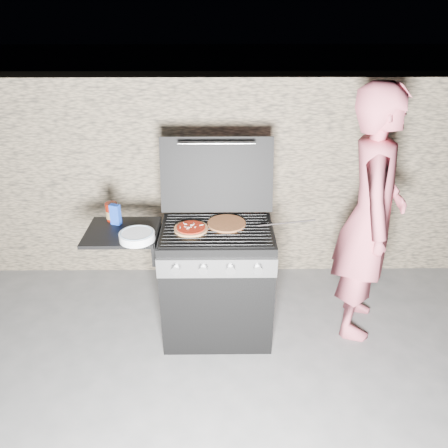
{
  "coord_description": "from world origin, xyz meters",
  "views": [
    {
      "loc": [
        0.02,
        -2.71,
        2.35
      ],
      "look_at": [
        0.05,
        0.0,
        0.95
      ],
      "focal_mm": 35.0,
      "sensor_mm": 36.0,
      "label": 1
    }
  ],
  "objects_px": {
    "pizza_topped": "(191,228)",
    "sauce_jar": "(112,211)",
    "gas_grill": "(184,283)",
    "person": "(370,217)"
  },
  "relations": [
    {
      "from": "sauce_jar",
      "to": "pizza_topped",
      "type": "bearing_deg",
      "value": -17.01
    },
    {
      "from": "person",
      "to": "pizza_topped",
      "type": "bearing_deg",
      "value": 109.9
    },
    {
      "from": "pizza_topped",
      "to": "person",
      "type": "bearing_deg",
      "value": 4.7
    },
    {
      "from": "pizza_topped",
      "to": "sauce_jar",
      "type": "relative_size",
      "value": 1.74
    },
    {
      "from": "gas_grill",
      "to": "pizza_topped",
      "type": "distance_m",
      "value": 0.47
    },
    {
      "from": "gas_grill",
      "to": "sauce_jar",
      "type": "relative_size",
      "value": 9.83
    },
    {
      "from": "sauce_jar",
      "to": "person",
      "type": "distance_m",
      "value": 1.88
    },
    {
      "from": "gas_grill",
      "to": "sauce_jar",
      "type": "distance_m",
      "value": 0.75
    },
    {
      "from": "pizza_topped",
      "to": "sauce_jar",
      "type": "distance_m",
      "value": 0.62
    },
    {
      "from": "pizza_topped",
      "to": "person",
      "type": "height_order",
      "value": "person"
    }
  ]
}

